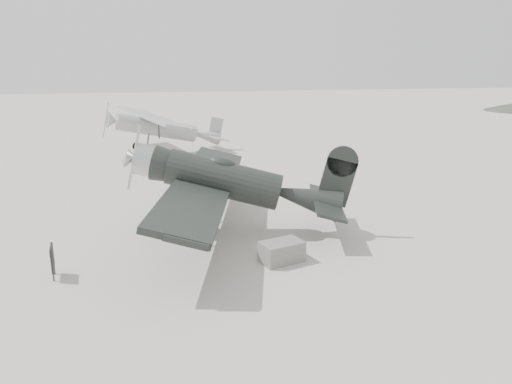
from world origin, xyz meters
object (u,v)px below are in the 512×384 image
at_px(lowwing_monoplane, 234,183).
at_px(equipment_block, 282,252).
at_px(sign_board, 52,258).
at_px(highwing_monoplane, 162,125).

bearing_deg(lowwing_monoplane, equipment_block, -56.36).
height_order(equipment_block, sign_board, sign_board).
height_order(lowwing_monoplane, sign_board, lowwing_monoplane).
distance_m(equipment_block, sign_board, 7.92).
distance_m(lowwing_monoplane, sign_board, 7.55).
xyz_separation_m(highwing_monoplane, sign_board, (-3.58, -20.81, -1.52)).
xyz_separation_m(lowwing_monoplane, equipment_block, (1.29, -3.30, -1.82)).
relative_size(lowwing_monoplane, equipment_block, 8.48).
bearing_deg(highwing_monoplane, equipment_block, -96.31).
xyz_separation_m(lowwing_monoplane, sign_board, (-6.63, -3.30, -1.49)).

